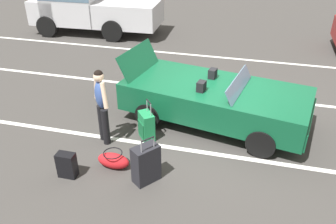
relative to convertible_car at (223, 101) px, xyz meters
The scene contains 11 objects.
ground_plane 0.62m from the convertible_car, 169.02° to the left, with size 80.00×80.00×0.00m, color #383533.
lot_line_near 1.35m from the convertible_car, 99.21° to the right, with size 18.00×0.12×0.01m, color silver.
lot_line_mid 1.62m from the convertible_car, 97.40° to the left, with size 18.00×0.12×0.01m, color silver.
lot_line_far 4.25m from the convertible_car, 92.65° to the left, with size 18.00×0.12×0.01m, color silver.
convertible_car is the anchor object (origin of this frame).
suitcase_large_black 2.55m from the convertible_car, 115.72° to the right, with size 0.52×0.55×0.97m.
suitcase_medium_bright 1.82m from the convertible_car, 146.58° to the right, with size 0.44×0.46×0.91m.
suitcase_small_carryon 3.62m from the convertible_car, 135.16° to the right, with size 0.34×0.20×0.50m.
duffel_bag 2.81m from the convertible_car, 131.13° to the right, with size 0.65×0.39×0.34m.
traveler_person 2.70m from the convertible_car, 150.85° to the right, with size 0.49×0.48×1.65m.
parked_pickup_truck_near 8.35m from the convertible_car, 136.57° to the left, with size 5.06×2.21×2.10m.
Camera 1 is at (0.70, -7.00, 4.33)m, focal length 37.22 mm.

